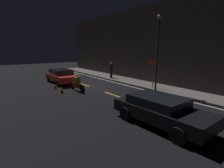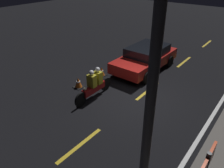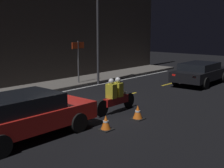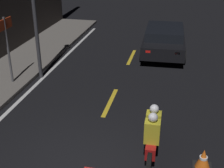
% 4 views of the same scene
% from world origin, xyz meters
% --- Properties ---
extents(ground_plane, '(56.00, 56.00, 0.00)m').
position_xyz_m(ground_plane, '(0.00, 0.00, 0.00)').
color(ground_plane, black).
extents(lane_dash_a, '(2.00, 0.14, 0.01)m').
position_xyz_m(lane_dash_a, '(-10.00, 0.00, 0.00)').
color(lane_dash_a, gold).
rests_on(lane_dash_a, ground).
extents(lane_dash_b, '(2.00, 0.14, 0.01)m').
position_xyz_m(lane_dash_b, '(-5.50, 0.00, 0.00)').
color(lane_dash_b, gold).
rests_on(lane_dash_b, ground).
extents(lane_dash_c, '(2.00, 0.14, 0.01)m').
position_xyz_m(lane_dash_c, '(-1.00, 0.00, 0.00)').
color(lane_dash_c, gold).
rests_on(lane_dash_c, ground).
extents(lane_dash_d, '(2.00, 0.14, 0.01)m').
position_xyz_m(lane_dash_d, '(3.50, 0.00, 0.00)').
color(lane_dash_d, gold).
rests_on(lane_dash_d, ground).
extents(lane_solid_kerb, '(25.20, 0.14, 0.01)m').
position_xyz_m(lane_solid_kerb, '(0.00, 3.01, 0.00)').
color(lane_solid_kerb, silver).
rests_on(lane_solid_kerb, ground).
extents(taxi_red, '(4.38, 2.01, 1.34)m').
position_xyz_m(taxi_red, '(-3.06, -1.37, 0.73)').
color(taxi_red, red).
rests_on(taxi_red, ground).
extents(motorcycle, '(2.33, 0.38, 1.39)m').
position_xyz_m(motorcycle, '(0.92, -1.63, 0.65)').
color(motorcycle, black).
rests_on(motorcycle, ground).
extents(traffic_cone_near, '(0.43, 0.43, 0.49)m').
position_xyz_m(traffic_cone_near, '(-0.92, -2.79, 0.24)').
color(traffic_cone_near, black).
rests_on(traffic_cone_near, ground).
extents(traffic_cone_mid, '(0.45, 0.45, 0.52)m').
position_xyz_m(traffic_cone_mid, '(0.75, -2.86, 0.25)').
color(traffic_cone_mid, black).
rests_on(traffic_cone_mid, ground).
extents(street_lamp, '(0.28, 0.28, 5.76)m').
position_xyz_m(street_lamp, '(4.95, 3.11, 3.24)').
color(street_lamp, '#333338').
rests_on(street_lamp, ground).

